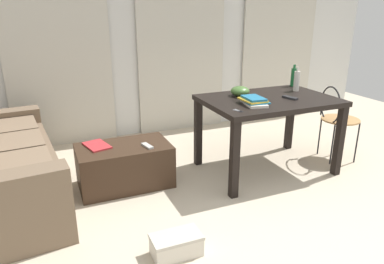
# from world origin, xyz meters

# --- Properties ---
(ground_plane) EXTENTS (7.76, 7.76, 0.00)m
(ground_plane) POSITION_xyz_m (0.00, 1.22, 0.00)
(ground_plane) COLOR beige
(wall_back) EXTENTS (6.07, 0.10, 2.41)m
(wall_back) POSITION_xyz_m (0.00, 3.23, 1.20)
(wall_back) COLOR silver
(wall_back) RESTS_ON ground
(curtains) EXTENTS (4.31, 0.03, 2.10)m
(curtains) POSITION_xyz_m (0.00, 3.15, 1.05)
(curtains) COLOR beige
(curtains) RESTS_ON ground
(coffee_table) EXTENTS (0.86, 0.51, 0.40)m
(coffee_table) POSITION_xyz_m (-1.14, 1.76, 0.20)
(coffee_table) COLOR #382619
(coffee_table) RESTS_ON ground
(craft_table) EXTENTS (1.30, 0.89, 0.77)m
(craft_table) POSITION_xyz_m (0.30, 1.54, 0.67)
(craft_table) COLOR black
(craft_table) RESTS_ON ground
(wire_chair) EXTENTS (0.41, 0.44, 0.83)m
(wire_chair) POSITION_xyz_m (1.14, 1.48, 0.52)
(wire_chair) COLOR #B7844C
(wire_chair) RESTS_ON ground
(bottle_near) EXTENTS (0.06, 0.06, 0.26)m
(bottle_near) POSITION_xyz_m (0.75, 1.69, 0.88)
(bottle_near) COLOR beige
(bottle_near) RESTS_ON craft_table
(bottle_far) EXTENTS (0.06, 0.06, 0.24)m
(bottle_far) POSITION_xyz_m (0.88, 1.91, 0.88)
(bottle_far) COLOR #195B2D
(bottle_far) RESTS_ON craft_table
(bowl) EXTENTS (0.19, 0.19, 0.10)m
(bowl) POSITION_xyz_m (0.08, 1.73, 0.82)
(bowl) COLOR #477033
(bowl) RESTS_ON craft_table
(book_stack) EXTENTS (0.24, 0.32, 0.07)m
(book_stack) POSITION_xyz_m (0.02, 1.39, 0.81)
(book_stack) COLOR silver
(book_stack) RESTS_ON craft_table
(tv_remote_on_table) EXTENTS (0.09, 0.17, 0.02)m
(tv_remote_on_table) POSITION_xyz_m (0.48, 1.44, 0.78)
(tv_remote_on_table) COLOR #232326
(tv_remote_on_table) RESTS_ON craft_table
(scissors) EXTENTS (0.06, 0.10, 0.00)m
(scissors) POSITION_xyz_m (-0.22, 1.24, 0.78)
(scissors) COLOR #9EA0A5
(scissors) RESTS_ON craft_table
(tv_remote_primary) EXTENTS (0.08, 0.16, 0.02)m
(tv_remote_primary) POSITION_xyz_m (-0.94, 1.65, 0.41)
(tv_remote_primary) COLOR #B7B7B2
(tv_remote_primary) RESTS_ON coffee_table
(magazine) EXTENTS (0.25, 0.32, 0.01)m
(magazine) POSITION_xyz_m (-1.37, 1.85, 0.41)
(magazine) COLOR red
(magazine) RESTS_ON coffee_table
(shoebox) EXTENTS (0.35, 0.20, 0.15)m
(shoebox) POSITION_xyz_m (-1.06, 0.59, 0.08)
(shoebox) COLOR beige
(shoebox) RESTS_ON ground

